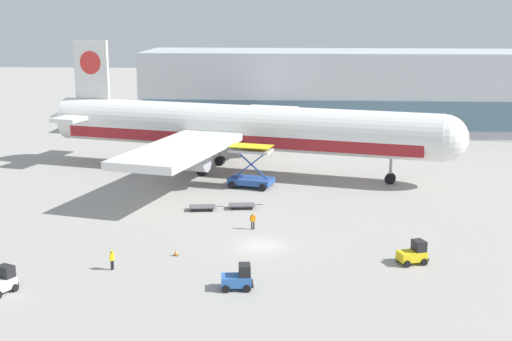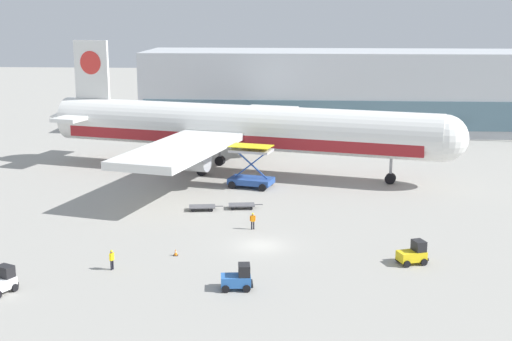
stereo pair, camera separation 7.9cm
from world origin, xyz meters
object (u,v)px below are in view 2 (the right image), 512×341
object	(u,v)px
scissor_lift_loader	(251,171)
baggage_dolly_second	(242,205)
airplane_main	(235,129)
baggage_dolly_lead	(202,207)
baggage_tug_foreground	(413,254)
baggage_tug_far	(238,278)
ground_crew_far	(112,258)
baggage_tug_mid	(1,282)
ground_crew_near	(253,220)
traffic_cone_near	(176,252)

from	to	relation	value
scissor_lift_loader	baggage_dolly_second	bearing A→B (deg)	-77.12
airplane_main	baggage_dolly_lead	xyz separation A→B (m)	(-1.76, -18.73, -5.45)
airplane_main	baggage_tug_foreground	xyz separation A→B (m)	(18.45, -33.88, -4.96)
baggage_tug_foreground	baggage_tug_far	size ratio (longest dim) A/B	1.07
baggage_dolly_lead	ground_crew_far	xyz separation A→B (m)	(-4.99, -18.29, 0.62)
baggage_tug_mid	ground_crew_near	world-z (taller)	baggage_tug_mid
scissor_lift_loader	baggage_tug_foreground	size ratio (longest dim) A/B	2.09
baggage_dolly_lead	baggage_dolly_second	bearing A→B (deg)	5.20
airplane_main	ground_crew_near	world-z (taller)	airplane_main
baggage_tug_mid	baggage_tug_far	world-z (taller)	same
baggage_tug_mid	traffic_cone_near	bearing A→B (deg)	-26.81
baggage_tug_foreground	airplane_main	bearing A→B (deg)	97.98
baggage_dolly_lead	baggage_tug_foreground	bearing A→B (deg)	-44.63
baggage_tug_foreground	baggage_dolly_second	size ratio (longest dim) A/B	0.73
airplane_main	baggage_tug_mid	bearing A→B (deg)	-93.31
baggage_tug_far	ground_crew_far	xyz separation A→B (m)	(-10.83, 3.49, 0.13)
airplane_main	baggage_tug_foreground	world-z (taller)	airplane_main
baggage_dolly_second	ground_crew_near	xyz separation A→B (m)	(1.70, -7.38, 0.58)
ground_crew_near	baggage_dolly_second	bearing A→B (deg)	91.12
traffic_cone_near	baggage_tug_mid	bearing A→B (deg)	-142.23
ground_crew_near	baggage_dolly_lead	bearing A→B (deg)	120.71
baggage_tug_far	baggage_dolly_lead	distance (m)	22.55
airplane_main	baggage_dolly_second	size ratio (longest dim) A/B	15.08
airplane_main	ground_crew_near	bearing A→B (deg)	-65.82
airplane_main	baggage_tug_far	xyz separation A→B (m)	(4.09, -40.51, -4.96)
baggage_dolly_second	baggage_tug_foreground	bearing A→B (deg)	-52.95
scissor_lift_loader	baggage_tug_mid	xyz separation A→B (m)	(-16.65, -34.22, -1.10)
baggage_dolly_lead	baggage_dolly_second	xyz separation A→B (m)	(4.19, 0.97, 0.00)
baggage_tug_far	ground_crew_near	world-z (taller)	baggage_tug_far
ground_crew_near	ground_crew_far	world-z (taller)	ground_crew_far
baggage_tug_foreground	scissor_lift_loader	bearing A→B (deg)	100.77
baggage_tug_mid	baggage_tug_far	size ratio (longest dim) A/B	1.08
baggage_dolly_lead	ground_crew_near	size ratio (longest dim) A/B	2.26
baggage_dolly_second	ground_crew_near	size ratio (longest dim) A/B	2.26
airplane_main	traffic_cone_near	distance (m)	33.75
baggage_tug_mid	baggage_dolly_lead	size ratio (longest dim) A/B	0.74
airplane_main	traffic_cone_near	world-z (taller)	airplane_main
ground_crew_far	scissor_lift_loader	bearing A→B (deg)	7.66
baggage_dolly_second	ground_crew_near	world-z (taller)	ground_crew_near
baggage_dolly_lead	airplane_main	bearing A→B (deg)	76.88
airplane_main	traffic_cone_near	bearing A→B (deg)	-78.76
baggage_dolly_lead	traffic_cone_near	distance (m)	14.49
baggage_tug_foreground	baggage_dolly_lead	xyz separation A→B (m)	(-20.20, 15.15, -0.49)
baggage_tug_foreground	ground_crew_near	distance (m)	16.76
traffic_cone_near	ground_crew_near	bearing A→B (deg)	52.34
baggage_tug_mid	ground_crew_far	xyz separation A→B (m)	(7.14, 5.34, 0.13)
baggage_tug_far	ground_crew_far	bearing A→B (deg)	155.37
baggage_tug_mid	traffic_cone_near	world-z (taller)	baggage_tug_mid
baggage_tug_far	scissor_lift_loader	bearing A→B (deg)	85.57
scissor_lift_loader	airplane_main	bearing A→B (deg)	123.60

